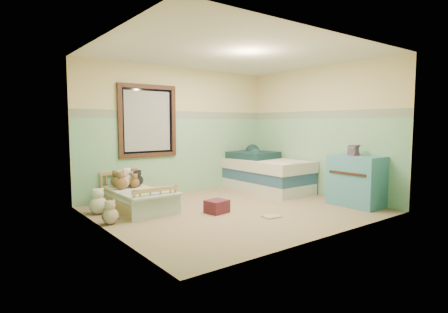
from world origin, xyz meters
TOP-DOWN VIEW (x-y plane):
  - floor at (0.00, 0.00)m, footprint 4.20×3.60m
  - ceiling at (0.00, 0.00)m, footprint 4.20×3.60m
  - wall_back at (0.00, 1.80)m, footprint 4.20×0.04m
  - wall_front at (0.00, -1.80)m, footprint 4.20×0.04m
  - wall_left at (-2.10, 0.00)m, footprint 0.04×3.60m
  - wall_right at (2.10, 0.00)m, footprint 0.04×3.60m
  - wainscot_mint at (0.00, 1.79)m, footprint 4.20×0.01m
  - border_strip at (0.00, 1.79)m, footprint 4.20×0.01m
  - window_frame at (-0.70, 1.76)m, footprint 1.16×0.06m
  - window_blinds at (-0.70, 1.77)m, footprint 0.92×0.01m
  - toddler_bed_frame at (-1.27, 1.05)m, footprint 0.74×1.48m
  - toddler_mattress at (-1.27, 1.05)m, footprint 0.68×1.42m
  - patchwork_quilt at (-1.27, 0.59)m, footprint 0.80×0.74m
  - plush_bed_brown at (-1.42, 1.55)m, footprint 0.20×0.20m
  - plush_bed_white at (-1.22, 1.55)m, footprint 0.21×0.21m
  - plush_bed_tan at (-1.37, 1.33)m, footprint 0.21×0.21m
  - plush_bed_dark at (-1.14, 1.33)m, footprint 0.18×0.18m
  - plush_floor_cream at (-1.89, 1.07)m, footprint 0.27×0.27m
  - plush_floor_tan at (-1.95, 0.39)m, footprint 0.23×0.23m
  - twin_bed_frame at (1.55, 0.96)m, footprint 0.98×1.96m
  - twin_boxspring at (1.55, 0.96)m, footprint 0.98×1.96m
  - twin_mattress at (1.55, 0.96)m, footprint 1.02×2.00m
  - teal_blanket at (1.50, 1.26)m, footprint 0.96×1.00m
  - dresser at (1.82, -1.02)m, footprint 0.54×0.86m
  - book_stack at (1.82, -0.95)m, footprint 0.19×0.17m
  - red_pillow at (-0.38, 0.01)m, footprint 0.37×0.33m
  - floor_book at (0.12, -0.71)m, footprint 0.28×0.23m
  - extra_plush_0 at (-1.07, 1.43)m, footprint 0.19×0.19m
  - extra_plush_1 at (-1.39, 1.41)m, footprint 0.20×0.20m
  - extra_plush_2 at (-1.13, 1.45)m, footprint 0.17×0.17m
  - extra_plush_3 at (-1.09, 1.55)m, footprint 0.20×0.20m
  - extra_plush_4 at (-1.45, 1.25)m, footprint 0.21×0.21m
  - extra_plush_5 at (-1.21, 1.26)m, footprint 0.17×0.17m

SIDE VIEW (x-z plane):
  - floor at x=0.00m, z-range -0.02..0.00m
  - floor_book at x=0.12m, z-range 0.00..0.02m
  - toddler_bed_frame at x=-1.27m, z-range 0.00..0.19m
  - red_pillow at x=-0.38m, z-range 0.00..0.20m
  - twin_bed_frame at x=1.55m, z-range 0.00..0.22m
  - plush_floor_tan at x=-1.95m, z-range 0.00..0.23m
  - plush_floor_cream at x=-1.89m, z-range 0.00..0.27m
  - toddler_mattress at x=-1.27m, z-range 0.19..0.31m
  - patchwork_quilt at x=-1.27m, z-range 0.31..0.34m
  - twin_boxspring at x=1.55m, z-range 0.22..0.44m
  - extra_plush_5 at x=-1.21m, z-range 0.31..0.48m
  - extra_plush_2 at x=-1.13m, z-range 0.31..0.48m
  - plush_bed_dark at x=-1.14m, z-range 0.31..0.49m
  - extra_plush_0 at x=-1.07m, z-range 0.31..0.50m
  - plush_bed_brown at x=-1.42m, z-range 0.31..0.51m
  - extra_plush_3 at x=-1.09m, z-range 0.31..0.51m
  - extra_plush_1 at x=-1.39m, z-range 0.31..0.52m
  - extra_plush_4 at x=-1.45m, z-range 0.31..0.52m
  - plush_bed_tan at x=-1.37m, z-range 0.31..0.52m
  - plush_bed_white at x=-1.22m, z-range 0.31..0.52m
  - dresser at x=1.82m, z-range 0.00..0.86m
  - twin_mattress at x=1.55m, z-range 0.44..0.66m
  - teal_blanket at x=1.50m, z-range 0.66..0.80m
  - wainscot_mint at x=0.00m, z-range 0.00..1.50m
  - book_stack at x=1.82m, z-range 0.86..1.03m
  - wall_back at x=0.00m, z-range 0.00..2.50m
  - wall_front at x=0.00m, z-range 0.00..2.50m
  - wall_left at x=-2.10m, z-range 0.00..2.50m
  - wall_right at x=2.10m, z-range 0.00..2.50m
  - window_blinds at x=-0.70m, z-range 0.89..2.01m
  - window_frame at x=-0.70m, z-range 0.77..2.13m
  - border_strip at x=0.00m, z-range 1.50..1.65m
  - ceiling at x=0.00m, z-range 2.50..2.52m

